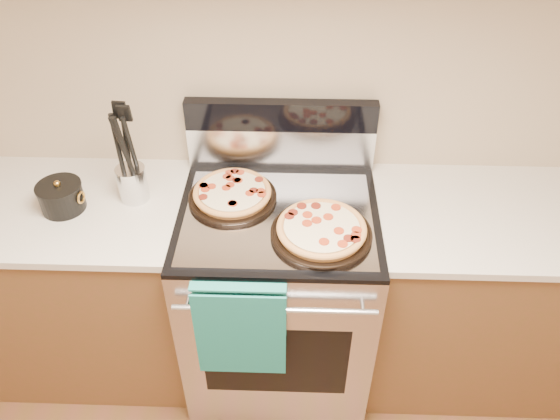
{
  "coord_description": "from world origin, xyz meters",
  "views": [
    {
      "loc": [
        0.06,
        0.07,
        2.24
      ],
      "look_at": [
        0.01,
        1.55,
        1.01
      ],
      "focal_mm": 35.0,
      "sensor_mm": 36.0,
      "label": 1
    }
  ],
  "objects_px": {
    "range_body": "(279,295)",
    "saucepan": "(62,198)",
    "pepperoni_pizza_back": "(232,194)",
    "pepperoni_pizza_front": "(321,230)",
    "utensil_crock": "(133,183)"
  },
  "relations": [
    {
      "from": "range_body",
      "to": "utensil_crock",
      "type": "bearing_deg",
      "value": 171.68
    },
    {
      "from": "utensil_crock",
      "to": "saucepan",
      "type": "relative_size",
      "value": 0.86
    },
    {
      "from": "pepperoni_pizza_back",
      "to": "pepperoni_pizza_front",
      "type": "bearing_deg",
      "value": -30.62
    },
    {
      "from": "range_body",
      "to": "utensil_crock",
      "type": "height_order",
      "value": "utensil_crock"
    },
    {
      "from": "pepperoni_pizza_front",
      "to": "saucepan",
      "type": "bearing_deg",
      "value": 171.84
    },
    {
      "from": "range_body",
      "to": "saucepan",
      "type": "distance_m",
      "value": 0.97
    },
    {
      "from": "range_body",
      "to": "pepperoni_pizza_back",
      "type": "distance_m",
      "value": 0.53
    },
    {
      "from": "utensil_crock",
      "to": "saucepan",
      "type": "height_order",
      "value": "utensil_crock"
    },
    {
      "from": "utensil_crock",
      "to": "pepperoni_pizza_back",
      "type": "bearing_deg",
      "value": -1.87
    },
    {
      "from": "range_body",
      "to": "pepperoni_pizza_back",
      "type": "bearing_deg",
      "value": 158.75
    },
    {
      "from": "range_body",
      "to": "utensil_crock",
      "type": "relative_size",
      "value": 6.36
    },
    {
      "from": "range_body",
      "to": "pepperoni_pizza_back",
      "type": "height_order",
      "value": "pepperoni_pizza_back"
    },
    {
      "from": "range_body",
      "to": "saucepan",
      "type": "xyz_separation_m",
      "value": [
        -0.82,
        0.01,
        0.51
      ]
    },
    {
      "from": "pepperoni_pizza_front",
      "to": "pepperoni_pizza_back",
      "type": "bearing_deg",
      "value": 149.38
    },
    {
      "from": "saucepan",
      "to": "pepperoni_pizza_front",
      "type": "bearing_deg",
      "value": -8.16
    }
  ]
}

